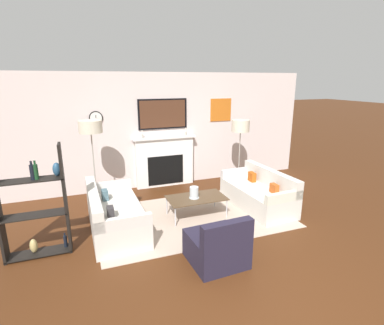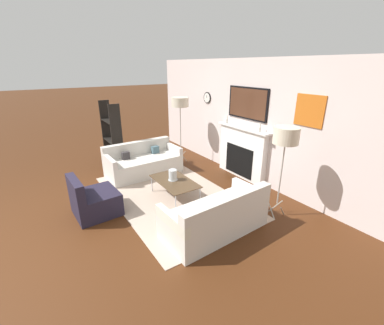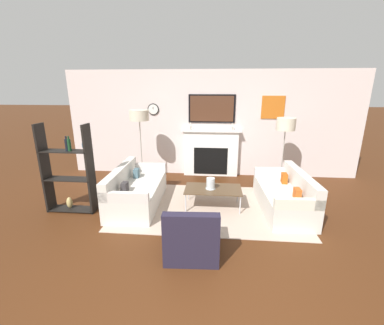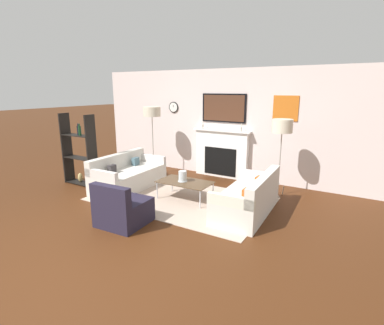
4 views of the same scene
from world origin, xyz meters
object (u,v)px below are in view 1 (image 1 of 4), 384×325
(coffee_table, at_px, (196,198))
(shelf_unit, at_px, (35,206))
(hurricane_candle, at_px, (194,193))
(floor_lamp_left, at_px, (91,128))
(couch_left, at_px, (114,216))
(couch_right, at_px, (259,194))
(armchair, at_px, (217,247))
(floor_lamp_right, at_px, (241,127))

(coffee_table, bearing_deg, shelf_unit, -171.74)
(hurricane_candle, bearing_deg, floor_lamp_left, 144.46)
(couch_left, height_order, couch_right, couch_left)
(couch_left, distance_m, floor_lamp_left, 1.83)
(coffee_table, bearing_deg, couch_left, -179.27)
(hurricane_candle, relative_size, floor_lamp_left, 0.12)
(couch_right, xyz_separation_m, hurricane_candle, (-1.42, 0.01, 0.21))
(armchair, xyz_separation_m, coffee_table, (0.28, 1.52, 0.10))
(floor_lamp_left, bearing_deg, hurricane_candle, -35.54)
(hurricane_candle, height_order, floor_lamp_right, floor_lamp_right)
(floor_lamp_right, bearing_deg, shelf_unit, -159.41)
(armchair, distance_m, hurricane_candle, 1.54)
(couch_right, xyz_separation_m, floor_lamp_right, (0.21, 1.22, 1.19))
(armchair, height_order, hurricane_candle, armchair)
(couch_left, bearing_deg, floor_lamp_left, 99.72)
(coffee_table, distance_m, shelf_unit, 2.71)
(floor_lamp_right, bearing_deg, hurricane_candle, -143.34)
(couch_left, bearing_deg, armchair, -49.98)
(armchair, distance_m, coffee_table, 1.54)
(armchair, relative_size, floor_lamp_left, 0.44)
(couch_right, distance_m, armchair, 2.23)
(armchair, bearing_deg, floor_lamp_left, 118.33)
(floor_lamp_left, xyz_separation_m, floor_lamp_right, (3.32, 0.00, -0.16))
(floor_lamp_left, height_order, floor_lamp_right, floor_lamp_left)
(coffee_table, height_order, shelf_unit, shelf_unit)
(floor_lamp_left, distance_m, shelf_unit, 2.01)
(coffee_table, relative_size, shelf_unit, 0.66)
(coffee_table, relative_size, floor_lamp_left, 0.62)
(floor_lamp_right, distance_m, shelf_unit, 4.57)
(armchair, relative_size, hurricane_candle, 3.59)
(armchair, xyz_separation_m, floor_lamp_left, (-1.47, 2.72, 1.37))
(couch_left, xyz_separation_m, couch_right, (2.90, 0.00, -0.00))
(coffee_table, bearing_deg, floor_lamp_left, 145.41)
(couch_left, bearing_deg, coffee_table, 0.73)
(couch_left, relative_size, hurricane_candle, 8.20)
(couch_right, xyz_separation_m, shelf_unit, (-4.02, -0.37, 0.51))
(armchair, bearing_deg, couch_right, 42.32)
(armchair, height_order, floor_lamp_left, floor_lamp_left)
(floor_lamp_right, bearing_deg, armchair, -124.29)
(couch_left, bearing_deg, couch_right, 0.06)
(couch_right, distance_m, floor_lamp_left, 3.61)
(couch_left, height_order, hurricane_candle, couch_left)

